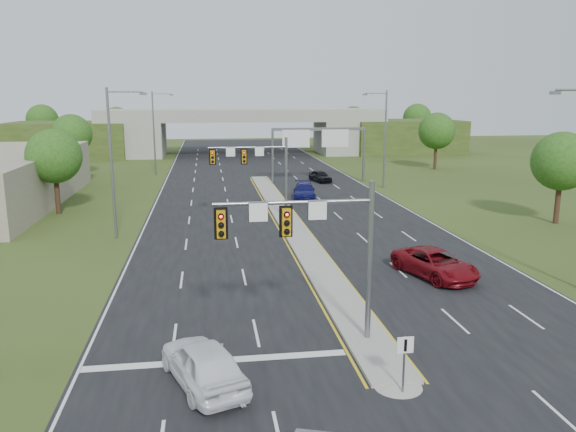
% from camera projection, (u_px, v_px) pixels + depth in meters
% --- Properties ---
extents(ground, '(240.00, 240.00, 0.00)m').
position_uv_depth(ground, '(367.00, 341.00, 24.33)').
color(ground, '#2F4017').
rests_on(ground, ground).
extents(road, '(24.00, 160.00, 0.02)m').
position_uv_depth(road, '(273.00, 198.00, 58.19)').
color(road, black).
rests_on(road, ground).
extents(median, '(2.00, 54.00, 0.16)m').
position_uv_depth(median, '(290.00, 223.00, 46.56)').
color(median, gray).
rests_on(median, road).
extents(median_nose, '(2.00, 2.00, 0.16)m').
position_uv_depth(median_nose, '(398.00, 384.00, 20.44)').
color(median_nose, gray).
rests_on(median_nose, road).
extents(lane_markings, '(23.72, 160.00, 0.01)m').
position_uv_depth(lane_markings, '(274.00, 210.00, 52.22)').
color(lane_markings, gold).
rests_on(lane_markings, road).
extents(signal_mast_near, '(6.62, 0.60, 7.00)m').
position_uv_depth(signal_mast_near, '(317.00, 237.00, 22.95)').
color(signal_mast_near, slate).
rests_on(signal_mast_near, ground).
extents(signal_mast_far, '(6.62, 0.60, 7.00)m').
position_uv_depth(signal_mast_far, '(260.00, 165.00, 47.14)').
color(signal_mast_far, slate).
rests_on(signal_mast_far, ground).
extents(keep_right_sign, '(0.60, 0.13, 2.20)m').
position_uv_depth(keep_right_sign, '(405.00, 355.00, 19.63)').
color(keep_right_sign, slate).
rests_on(keep_right_sign, ground).
extents(sign_gantry, '(11.58, 0.44, 6.67)m').
position_uv_depth(sign_gantry, '(318.00, 140.00, 67.64)').
color(sign_gantry, slate).
rests_on(sign_gantry, ground).
extents(overpass, '(80.00, 14.00, 8.10)m').
position_uv_depth(overpass, '(243.00, 135.00, 101.00)').
color(overpass, gray).
rests_on(overpass, ground).
extents(lightpole_l_mid, '(2.85, 0.25, 11.00)m').
position_uv_depth(lightpole_l_mid, '(114.00, 157.00, 40.53)').
color(lightpole_l_mid, slate).
rests_on(lightpole_l_mid, ground).
extents(lightpole_l_far, '(2.85, 0.25, 11.00)m').
position_uv_depth(lightpole_l_far, '(155.00, 129.00, 74.40)').
color(lightpole_l_far, slate).
rests_on(lightpole_l_far, ground).
extents(lightpole_r_far, '(2.85, 0.25, 11.00)m').
position_uv_depth(lightpole_r_far, '(383.00, 135.00, 63.63)').
color(lightpole_r_far, slate).
rests_on(lightpole_r_far, ground).
extents(tree_l_near, '(4.80, 4.80, 7.60)m').
position_uv_depth(tree_l_near, '(54.00, 156.00, 49.46)').
color(tree_l_near, '#382316').
rests_on(tree_l_near, ground).
extents(tree_l_mid, '(5.20, 5.20, 8.12)m').
position_uv_depth(tree_l_mid, '(72.00, 134.00, 73.02)').
color(tree_l_mid, '#382316').
rests_on(tree_l_mid, ground).
extents(tree_r_near, '(4.80, 4.80, 7.60)m').
position_uv_depth(tree_r_near, '(562.00, 161.00, 45.69)').
color(tree_r_near, '#382316').
rests_on(tree_r_near, ground).
extents(tree_r_mid, '(5.20, 5.20, 8.12)m').
position_uv_depth(tree_r_mid, '(437.00, 131.00, 80.05)').
color(tree_r_mid, '#382316').
rests_on(tree_r_mid, ground).
extents(tree_back_a, '(6.00, 6.00, 8.85)m').
position_uv_depth(tree_back_a, '(42.00, 120.00, 108.73)').
color(tree_back_a, '#382316').
rests_on(tree_back_a, ground).
extents(tree_back_b, '(5.60, 5.60, 8.32)m').
position_uv_depth(tree_back_b, '(117.00, 121.00, 110.76)').
color(tree_back_b, '#382316').
rests_on(tree_back_b, ground).
extents(tree_back_c, '(5.60, 5.60, 8.32)m').
position_uv_depth(tree_back_c, '(353.00, 120.00, 117.51)').
color(tree_back_c, '#382316').
rests_on(tree_back_c, ground).
extents(tree_back_d, '(6.00, 6.00, 8.85)m').
position_uv_depth(tree_back_d, '(417.00, 118.00, 119.41)').
color(tree_back_d, '#382316').
rests_on(tree_back_d, ground).
extents(car_white, '(3.63, 5.42, 1.71)m').
position_uv_depth(car_white, '(203.00, 363.00, 20.43)').
color(car_white, white).
rests_on(car_white, road).
extents(car_far_a, '(4.24, 6.27, 1.59)m').
position_uv_depth(car_far_a, '(435.00, 263.00, 32.75)').
color(car_far_a, maroon).
rests_on(car_far_a, road).
extents(car_far_b, '(3.00, 5.68, 1.57)m').
position_uv_depth(car_far_b, '(304.00, 191.00, 57.71)').
color(car_far_b, '#0D0E50').
rests_on(car_far_b, road).
extents(car_far_c, '(2.60, 4.38, 1.40)m').
position_uv_depth(car_far_c, '(320.00, 176.00, 69.14)').
color(car_far_c, black).
rests_on(car_far_c, road).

